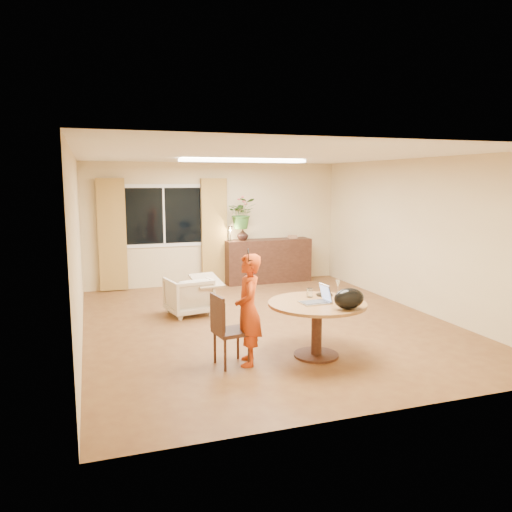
{
  "coord_description": "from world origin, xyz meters",
  "views": [
    {
      "loc": [
        -2.59,
        -7.17,
        2.23
      ],
      "look_at": [
        -0.24,
        -0.2,
        1.11
      ],
      "focal_mm": 35.0,
      "sensor_mm": 36.0,
      "label": 1
    }
  ],
  "objects_px": {
    "dining_table": "(317,314)",
    "dining_chair": "(232,330)",
    "armchair": "(189,296)",
    "child": "(248,310)",
    "sideboard": "(268,261)"
  },
  "relations": [
    {
      "from": "dining_chair",
      "to": "child",
      "type": "bearing_deg",
      "value": -14.93
    },
    {
      "from": "dining_table",
      "to": "dining_chair",
      "type": "xyz_separation_m",
      "value": [
        -1.11,
        0.05,
        -0.11
      ]
    },
    {
      "from": "armchair",
      "to": "child",
      "type": "bearing_deg",
      "value": 85.05
    },
    {
      "from": "dining_table",
      "to": "dining_chair",
      "type": "bearing_deg",
      "value": 177.5
    },
    {
      "from": "dining_chair",
      "to": "armchair",
      "type": "height_order",
      "value": "dining_chair"
    },
    {
      "from": "child",
      "to": "sideboard",
      "type": "height_order",
      "value": "child"
    },
    {
      "from": "dining_table",
      "to": "armchair",
      "type": "height_order",
      "value": "dining_table"
    },
    {
      "from": "dining_chair",
      "to": "sideboard",
      "type": "relative_size",
      "value": 0.47
    },
    {
      "from": "sideboard",
      "to": "armchair",
      "type": "bearing_deg",
      "value": -135.95
    },
    {
      "from": "armchair",
      "to": "sideboard",
      "type": "xyz_separation_m",
      "value": [
        2.18,
        2.11,
        0.16
      ]
    },
    {
      "from": "child",
      "to": "dining_chair",
      "type": "bearing_deg",
      "value": -81.55
    },
    {
      "from": "dining_chair",
      "to": "armchair",
      "type": "relative_size",
      "value": 1.27
    },
    {
      "from": "dining_table",
      "to": "sideboard",
      "type": "bearing_deg",
      "value": 77.55
    },
    {
      "from": "dining_table",
      "to": "sideboard",
      "type": "relative_size",
      "value": 0.65
    },
    {
      "from": "armchair",
      "to": "sideboard",
      "type": "relative_size",
      "value": 0.37
    }
  ]
}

